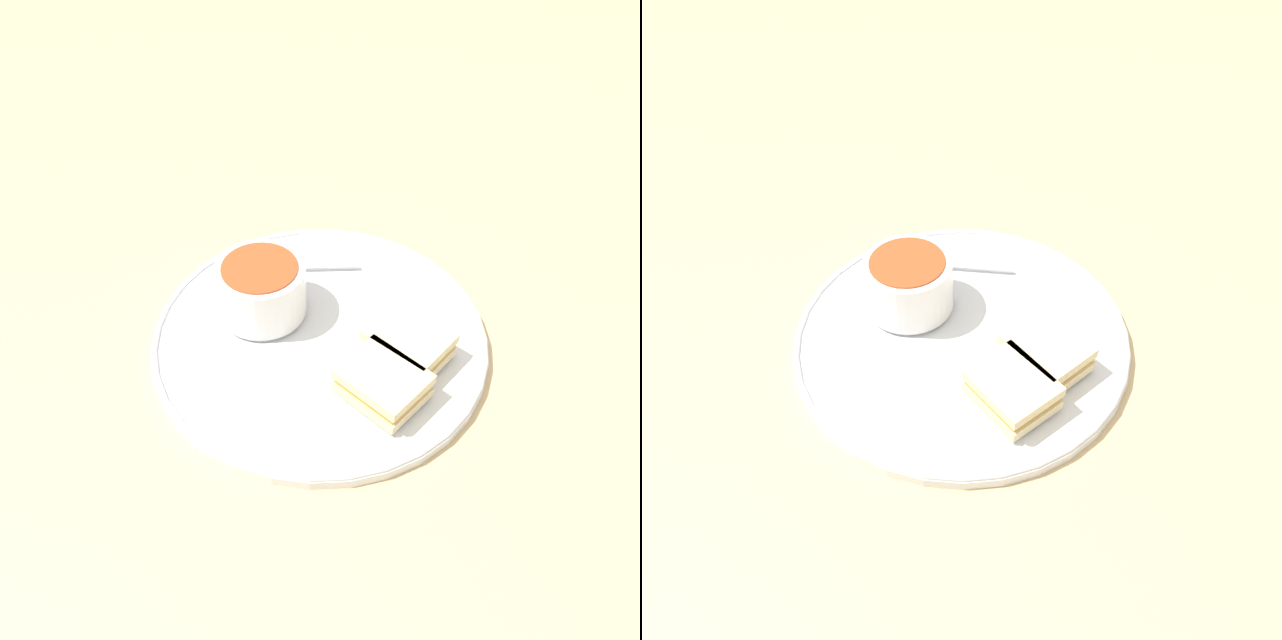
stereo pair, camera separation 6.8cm
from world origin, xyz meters
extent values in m
plane|color=#D1B27F|center=(0.00, 0.00, 0.00)|extent=(2.40, 2.40, 0.00)
cylinder|color=white|center=(0.00, 0.00, 0.01)|extent=(0.37, 0.37, 0.01)
torus|color=white|center=(0.00, 0.00, 0.01)|extent=(0.37, 0.37, 0.01)
cylinder|color=white|center=(-0.07, 0.03, 0.02)|extent=(0.06, 0.06, 0.01)
cylinder|color=white|center=(-0.07, 0.03, 0.05)|extent=(0.10, 0.10, 0.06)
cylinder|color=#B74C23|center=(-0.07, 0.03, 0.08)|extent=(0.08, 0.08, 0.01)
cube|color=silver|center=(0.00, 0.11, 0.02)|extent=(0.09, 0.01, 0.00)
ellipsoid|color=silver|center=(-0.05, 0.10, 0.02)|extent=(0.04, 0.03, 0.01)
cube|color=beige|center=(0.07, -0.08, 0.02)|extent=(0.11, 0.10, 0.01)
cube|color=gold|center=(0.07, -0.08, 0.03)|extent=(0.10, 0.10, 0.01)
cube|color=beige|center=(0.07, -0.08, 0.04)|extent=(0.11, 0.10, 0.01)
cube|color=beige|center=(0.10, -0.03, 0.02)|extent=(0.11, 0.10, 0.01)
cube|color=gold|center=(0.10, -0.03, 0.03)|extent=(0.10, 0.09, 0.01)
cube|color=beige|center=(0.10, -0.03, 0.04)|extent=(0.11, 0.10, 0.01)
camera|label=1|loc=(0.02, -0.48, 0.53)|focal=35.00mm
camera|label=2|loc=(0.09, -0.47, 0.53)|focal=35.00mm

